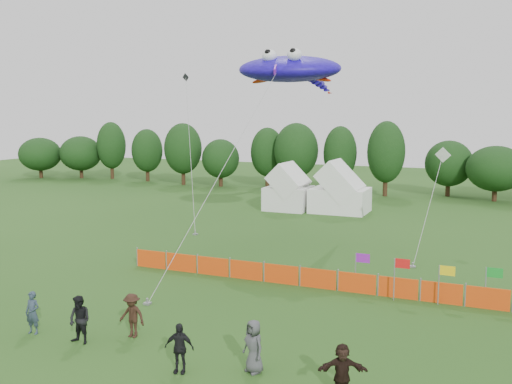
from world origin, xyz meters
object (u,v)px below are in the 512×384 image
at_px(spectator_c, 132,315).
at_px(spectator_f, 342,370).
at_px(tent_right, 340,192).
at_px(spectator_b, 80,320).
at_px(spectator_a, 33,313).
at_px(barrier_fence, 318,279).
at_px(stingray_kite, 293,70).
at_px(spectator_e, 254,346).
at_px(spectator_d, 179,348).
at_px(tent_left, 289,191).

bearing_deg(spectator_c, spectator_f, -6.59).
distance_m(tent_right, spectator_b, 33.31).
bearing_deg(spectator_a, barrier_fence, 45.10).
relative_size(spectator_a, spectator_f, 1.04).
height_order(barrier_fence, spectator_f, spectator_f).
distance_m(tent_right, stingray_kite, 16.31).
xyz_separation_m(barrier_fence, spectator_c, (-4.85, -9.09, 0.39)).
bearing_deg(spectator_b, spectator_c, 45.21).
bearing_deg(tent_right, spectator_e, -80.10).
xyz_separation_m(spectator_c, spectator_d, (3.33, -1.98, -0.01)).
bearing_deg(tent_left, spectator_d, -76.24).
bearing_deg(spectator_c, spectator_d, -28.51).
xyz_separation_m(barrier_fence, spectator_e, (0.80, -10.04, 0.42)).
height_order(tent_left, spectator_f, tent_left).
height_order(spectator_d, spectator_e, spectator_e).
height_order(spectator_c, spectator_e, spectator_e).
xyz_separation_m(spectator_f, stingray_kite, (-8.98, 20.39, 10.93)).
bearing_deg(spectator_a, spectator_c, 13.39).
xyz_separation_m(spectator_c, stingray_kite, (-0.14, 19.02, 10.88)).
height_order(tent_left, spectator_e, tent_left).
relative_size(tent_left, spectator_c, 2.24).
relative_size(tent_left, spectator_b, 2.12).
bearing_deg(stingray_kite, barrier_fence, -63.34).
bearing_deg(spectator_a, spectator_e, -2.87).
relative_size(tent_left, spectator_a, 2.29).
bearing_deg(spectator_f, barrier_fence, 89.07).
distance_m(tent_left, spectator_d, 34.46).
bearing_deg(spectator_e, spectator_f, 21.11).
bearing_deg(spectator_b, spectator_e, 5.98).
height_order(tent_right, spectator_c, tent_right).
height_order(spectator_b, spectator_c, spectator_b).
distance_m(spectator_d, spectator_e, 2.54).
bearing_deg(spectator_a, stingray_kite, 74.77).
xyz_separation_m(spectator_a, spectator_c, (3.88, 1.27, 0.02)).
distance_m(spectator_d, spectator_f, 5.55).
distance_m(spectator_a, spectator_c, 4.09).
xyz_separation_m(spectator_c, spectator_e, (5.65, -0.96, 0.03)).
relative_size(tent_right, barrier_fence, 0.23).
bearing_deg(spectator_e, barrier_fence, 122.96).
bearing_deg(spectator_d, spectator_e, 10.02).
distance_m(tent_left, spectator_f, 35.60).
distance_m(spectator_a, spectator_d, 7.25).
xyz_separation_m(spectator_a, spectator_f, (12.73, -0.09, -0.03)).
xyz_separation_m(tent_left, spectator_d, (8.19, -33.46, -0.90)).
xyz_separation_m(tent_left, barrier_fence, (9.71, -22.39, -1.27)).
xyz_separation_m(spectator_e, stingray_kite, (-5.79, 19.98, 10.85)).
relative_size(barrier_fence, spectator_f, 13.06).
relative_size(spectator_c, stingray_kite, 0.07).
distance_m(spectator_a, stingray_kite, 23.34).
relative_size(spectator_c, spectator_d, 1.02).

